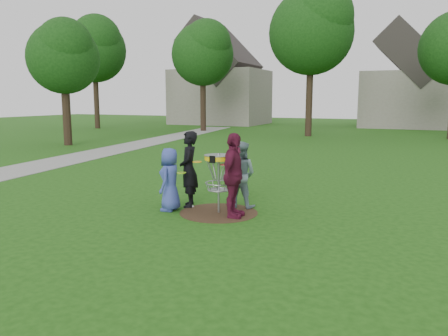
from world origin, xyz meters
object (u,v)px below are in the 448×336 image
at_px(player_black, 189,169).
at_px(disc_golf_basket, 219,169).
at_px(player_maroon, 233,176).
at_px(player_blue, 170,179).
at_px(player_grey, 241,174).

xyz_separation_m(player_black, disc_golf_basket, (0.91, -0.27, 0.10)).
distance_m(player_maroon, disc_golf_basket, 0.50).
height_order(player_blue, player_black, player_black).
bearing_deg(player_blue, player_black, 149.01).
bearing_deg(disc_golf_basket, player_blue, -167.74).
bearing_deg(player_blue, player_grey, 117.99).
height_order(player_maroon, disc_golf_basket, player_maroon).
bearing_deg(player_maroon, player_black, 65.25).
bearing_deg(player_black, player_blue, -48.97).
bearing_deg(player_black, player_maroon, 45.38).
xyz_separation_m(player_blue, player_grey, (1.38, 0.99, 0.06)).
xyz_separation_m(player_maroon, disc_golf_basket, (-0.45, 0.20, 0.08)).
height_order(player_blue, disc_golf_basket, player_blue).
distance_m(player_grey, player_maroon, 0.98).
height_order(player_black, player_grey, player_black).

